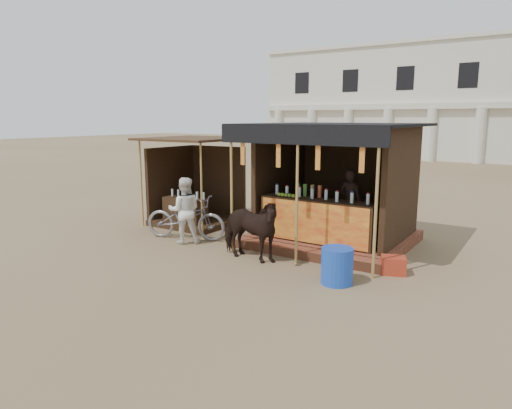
{
  "coord_description": "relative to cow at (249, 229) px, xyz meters",
  "views": [
    {
      "loc": [
        5.18,
        -6.31,
        2.9
      ],
      "look_at": [
        0.0,
        1.6,
        1.1
      ],
      "focal_mm": 32.0,
      "sensor_mm": 36.0,
      "label": 1
    }
  ],
  "objects": [
    {
      "name": "ground",
      "position": [
        -0.09,
        -1.19,
        -0.66
      ],
      "size": [
        120.0,
        120.0,
        0.0
      ],
      "primitive_type": "plane",
      "color": "#846B4C",
      "rests_on": "ground"
    },
    {
      "name": "cooler",
      "position": [
        1.78,
        1.41,
        -0.43
      ],
      "size": [
        0.75,
        0.63,
        0.46
      ],
      "color": "#197420",
      "rests_on": "ground"
    },
    {
      "name": "blue_barrel",
      "position": [
        2.06,
        -0.26,
        -0.33
      ],
      "size": [
        0.59,
        0.59,
        0.65
      ],
      "primitive_type": "cylinder",
      "rotation": [
        0.0,
        0.0,
        0.05
      ],
      "color": "blue",
      "rests_on": "ground"
    },
    {
      "name": "motorbike",
      "position": [
        -2.23,
        0.57,
        -0.13
      ],
      "size": [
        2.13,
        1.27,
        1.06
      ],
      "primitive_type": "imported",
      "rotation": [
        0.0,
        0.0,
        1.87
      ],
      "color": "gray",
      "rests_on": "ground"
    },
    {
      "name": "red_crate",
      "position": [
        2.75,
        0.81,
        -0.5
      ],
      "size": [
        0.55,
        0.5,
        0.33
      ],
      "primitive_type": "cube",
      "rotation": [
        0.0,
        0.0,
        0.37
      ],
      "color": "#A3301B",
      "rests_on": "ground"
    },
    {
      "name": "secondary_stall",
      "position": [
        -3.26,
        2.05,
        0.19
      ],
      "size": [
        2.4,
        2.4,
        2.38
      ],
      "color": "#331F12",
      "rests_on": "ground"
    },
    {
      "name": "cow",
      "position": [
        0.0,
        0.0,
        0.0
      ],
      "size": [
        1.61,
        0.81,
        1.32
      ],
      "primitive_type": "imported",
      "rotation": [
        0.0,
        0.0,
        1.51
      ],
      "color": "black",
      "rests_on": "ground"
    },
    {
      "name": "background_building",
      "position": [
        -2.09,
        28.76,
        3.32
      ],
      "size": [
        26.0,
        7.45,
        8.18
      ],
      "color": "silver",
      "rests_on": "ground"
    },
    {
      "name": "bystander",
      "position": [
        -2.01,
        0.29,
        0.12
      ],
      "size": [
        0.96,
        0.93,
        1.55
      ],
      "primitive_type": "imported",
      "rotation": [
        0.0,
        0.0,
        3.8
      ],
      "color": "white",
      "rests_on": "ground"
    },
    {
      "name": "main_stall",
      "position": [
        0.92,
        2.17,
        0.36
      ],
      "size": [
        3.6,
        3.61,
        2.78
      ],
      "color": "brown",
      "rests_on": "ground"
    }
  ]
}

